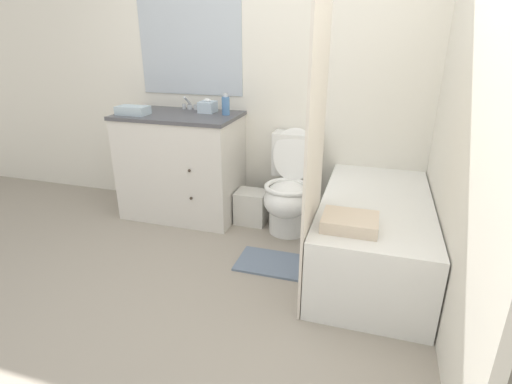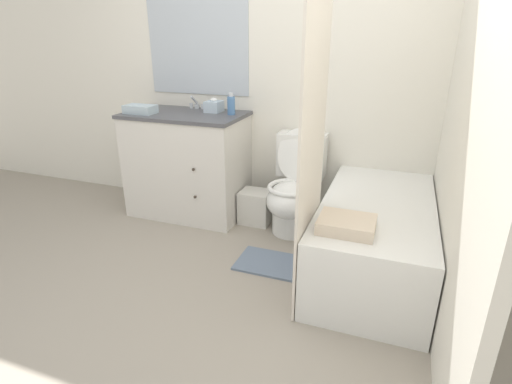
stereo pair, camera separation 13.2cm
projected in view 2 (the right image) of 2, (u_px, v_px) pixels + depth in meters
name	position (u px, v px, depth m)	size (l,w,h in m)	color
ground_plane	(190.00, 326.00, 2.22)	(14.00, 14.00, 0.00)	gray
wall_back	(282.00, 68.00, 3.23)	(8.00, 0.06, 2.50)	white
wall_right	(470.00, 88.00, 2.07)	(0.05, 2.66, 2.50)	white
vanity_cabinet	(188.00, 163.00, 3.48)	(1.00, 0.61, 0.90)	silver
sink_faucet	(196.00, 105.00, 3.49)	(0.14, 0.12, 0.12)	silver
toilet	(294.00, 190.00, 3.18)	(0.39, 0.63, 0.82)	white
bathtub	(374.00, 236.00, 2.67)	(0.70, 1.42, 0.49)	white
shower_curtain	(313.00, 139.00, 2.14)	(0.01, 0.59, 1.97)	silver
wastebasket	(256.00, 207.00, 3.39)	(0.26, 0.22, 0.28)	silver
tissue_box	(214.00, 106.00, 3.35)	(0.13, 0.14, 0.12)	silver
soap_dispenser	(231.00, 105.00, 3.22)	(0.06, 0.06, 0.17)	#4C7AB2
hand_towel_folded	(140.00, 109.00, 3.29)	(0.25, 0.15, 0.07)	silver
bath_towel_folded	(347.00, 224.00, 2.21)	(0.31, 0.25, 0.07)	beige
bath_mat	(270.00, 263.00, 2.81)	(0.47, 0.33, 0.02)	slate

